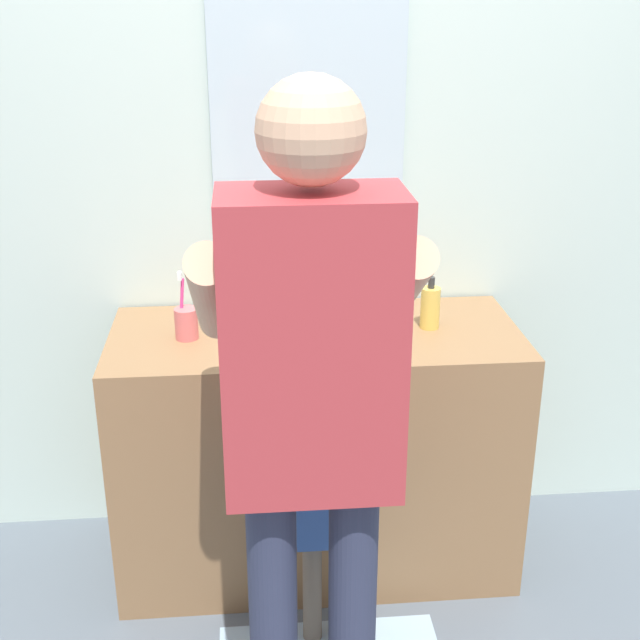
{
  "coord_description": "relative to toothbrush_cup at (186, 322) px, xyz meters",
  "views": [
    {
      "loc": [
        -0.2,
        -2.07,
        1.82
      ],
      "look_at": [
        0.0,
        0.15,
        0.93
      ],
      "focal_mm": 47.32,
      "sensor_mm": 36.0,
      "label": 1
    }
  ],
  "objects": [
    {
      "name": "toothbrush_cup",
      "position": [
        0.0,
        0.0,
        0.0
      ],
      "size": [
        0.07,
        0.07,
        0.21
      ],
      "color": "#D86666",
      "rests_on": "vanity_cabinet"
    },
    {
      "name": "ground_plane",
      "position": [
        0.39,
        -0.29,
        -0.88
      ],
      "size": [
        14.0,
        14.0,
        0.0
      ],
      "primitive_type": "plane",
      "color": "slate"
    },
    {
      "name": "sink_basin",
      "position": [
        0.39,
        -0.01,
        0.01
      ],
      "size": [
        0.38,
        0.38,
        0.11
      ],
      "color": "silver",
      "rests_on": "vanity_cabinet"
    },
    {
      "name": "soap_bottle",
      "position": [
        0.75,
        0.02,
        0.02
      ],
      "size": [
        0.06,
        0.06,
        0.16
      ],
      "color": "gold",
      "rests_on": "vanity_cabinet"
    },
    {
      "name": "vanity_cabinet",
      "position": [
        0.39,
        0.01,
        -0.46
      ],
      "size": [
        1.26,
        0.54,
        0.82
      ],
      "primitive_type": "cube",
      "color": "olive",
      "rests_on": "ground"
    },
    {
      "name": "child_toddler",
      "position": [
        0.39,
        -0.39,
        -0.4
      ],
      "size": [
        0.24,
        0.24,
        0.79
      ],
      "color": "#6B5B4C",
      "rests_on": "ground"
    },
    {
      "name": "adult_parent",
      "position": [
        0.32,
        -0.72,
        0.13
      ],
      "size": [
        0.52,
        0.55,
        1.67
      ],
      "color": "#2D334C",
      "rests_on": "ground"
    },
    {
      "name": "back_wall",
      "position": [
        0.39,
        0.33,
        0.47
      ],
      "size": [
        4.4,
        0.1,
        2.7
      ],
      "color": "silver",
      "rests_on": "ground"
    },
    {
      "name": "faucet",
      "position": [
        0.39,
        0.21,
        0.03
      ],
      "size": [
        0.18,
        0.14,
        0.18
      ],
      "color": "#B7BABF",
      "rests_on": "vanity_cabinet"
    }
  ]
}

